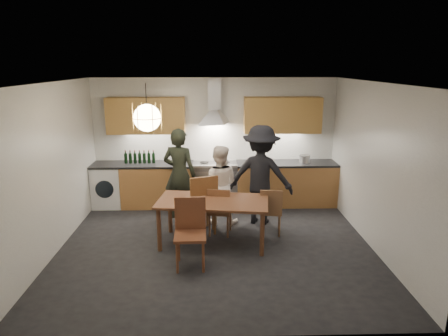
{
  "coord_description": "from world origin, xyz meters",
  "views": [
    {
      "loc": [
        -0.04,
        -5.96,
        2.87
      ],
      "look_at": [
        0.14,
        0.4,
        1.2
      ],
      "focal_mm": 32.0,
      "sensor_mm": 36.0,
      "label": 1
    }
  ],
  "objects_px": {
    "mixing_bowl": "(264,161)",
    "person_left": "(180,174)",
    "chair_front": "(190,227)",
    "stock_pot": "(305,159)",
    "person_right": "(261,175)",
    "dining_table": "(213,205)",
    "person_mid": "(219,185)",
    "wine_bottles": "(140,157)",
    "chair_back_left": "(202,201)"
  },
  "relations": [
    {
      "from": "wine_bottles",
      "to": "chair_front",
      "type": "bearing_deg",
      "value": -65.8
    },
    {
      "from": "chair_back_left",
      "to": "wine_bottles",
      "type": "bearing_deg",
      "value": -69.75
    },
    {
      "from": "dining_table",
      "to": "mixing_bowl",
      "type": "distance_m",
      "value": 2.09
    },
    {
      "from": "person_right",
      "to": "stock_pot",
      "type": "distance_m",
      "value": 1.38
    },
    {
      "from": "stock_pot",
      "to": "wine_bottles",
      "type": "height_order",
      "value": "wine_bottles"
    },
    {
      "from": "dining_table",
      "to": "chair_front",
      "type": "xyz_separation_m",
      "value": [
        -0.33,
        -0.68,
        -0.09
      ]
    },
    {
      "from": "chair_back_left",
      "to": "mixing_bowl",
      "type": "height_order",
      "value": "chair_back_left"
    },
    {
      "from": "chair_back_left",
      "to": "person_mid",
      "type": "relative_size",
      "value": 0.73
    },
    {
      "from": "person_right",
      "to": "stock_pot",
      "type": "height_order",
      "value": "person_right"
    },
    {
      "from": "chair_front",
      "to": "mixing_bowl",
      "type": "relative_size",
      "value": 2.97
    },
    {
      "from": "mixing_bowl",
      "to": "dining_table",
      "type": "bearing_deg",
      "value": -120.59
    },
    {
      "from": "chair_back_left",
      "to": "person_right",
      "type": "relative_size",
      "value": 0.58
    },
    {
      "from": "chair_front",
      "to": "person_mid",
      "type": "bearing_deg",
      "value": 72.9
    },
    {
      "from": "dining_table",
      "to": "chair_back_left",
      "type": "xyz_separation_m",
      "value": [
        -0.18,
        0.37,
        -0.05
      ]
    },
    {
      "from": "person_left",
      "to": "chair_back_left",
      "type": "bearing_deg",
      "value": 138.15
    },
    {
      "from": "person_left",
      "to": "mixing_bowl",
      "type": "relative_size",
      "value": 5.15
    },
    {
      "from": "chair_back_left",
      "to": "chair_front",
      "type": "distance_m",
      "value": 1.06
    },
    {
      "from": "person_right",
      "to": "stock_pot",
      "type": "relative_size",
      "value": 8.48
    },
    {
      "from": "chair_back_left",
      "to": "wine_bottles",
      "type": "height_order",
      "value": "wine_bottles"
    },
    {
      "from": "person_mid",
      "to": "person_right",
      "type": "relative_size",
      "value": 0.8
    },
    {
      "from": "dining_table",
      "to": "chair_front",
      "type": "relative_size",
      "value": 1.87
    },
    {
      "from": "chair_front",
      "to": "person_left",
      "type": "xyz_separation_m",
      "value": [
        -0.29,
        1.81,
        0.3
      ]
    },
    {
      "from": "dining_table",
      "to": "person_right",
      "type": "height_order",
      "value": "person_right"
    },
    {
      "from": "person_left",
      "to": "person_mid",
      "type": "distance_m",
      "value": 0.78
    },
    {
      "from": "chair_front",
      "to": "person_mid",
      "type": "distance_m",
      "value": 1.64
    },
    {
      "from": "chair_back_left",
      "to": "person_left",
      "type": "distance_m",
      "value": 0.91
    },
    {
      "from": "person_right",
      "to": "mixing_bowl",
      "type": "relative_size",
      "value": 5.4
    },
    {
      "from": "wine_bottles",
      "to": "mixing_bowl",
      "type": "bearing_deg",
      "value": -2.25
    },
    {
      "from": "person_left",
      "to": "person_right",
      "type": "height_order",
      "value": "person_right"
    },
    {
      "from": "chair_back_left",
      "to": "person_mid",
      "type": "xyz_separation_m",
      "value": [
        0.3,
        0.52,
        0.12
      ]
    },
    {
      "from": "chair_front",
      "to": "stock_pot",
      "type": "bearing_deg",
      "value": 47.28
    },
    {
      "from": "dining_table",
      "to": "chair_back_left",
      "type": "relative_size",
      "value": 1.76
    },
    {
      "from": "stock_pot",
      "to": "chair_back_left",
      "type": "bearing_deg",
      "value": -144.8
    },
    {
      "from": "chair_back_left",
      "to": "person_left",
      "type": "bearing_deg",
      "value": -80.54
    },
    {
      "from": "chair_front",
      "to": "person_right",
      "type": "distance_m",
      "value": 2.01
    },
    {
      "from": "mixing_bowl",
      "to": "person_left",
      "type": "bearing_deg",
      "value": -158.63
    },
    {
      "from": "chair_back_left",
      "to": "person_left",
      "type": "xyz_separation_m",
      "value": [
        -0.44,
        0.76,
        0.26
      ]
    },
    {
      "from": "dining_table",
      "to": "wine_bottles",
      "type": "height_order",
      "value": "wine_bottles"
    },
    {
      "from": "person_mid",
      "to": "person_right",
      "type": "distance_m",
      "value": 0.78
    },
    {
      "from": "mixing_bowl",
      "to": "stock_pot",
      "type": "bearing_deg",
      "value": 2.96
    },
    {
      "from": "dining_table",
      "to": "person_right",
      "type": "bearing_deg",
      "value": 53.33
    },
    {
      "from": "mixing_bowl",
      "to": "chair_front",
      "type": "bearing_deg",
      "value": -119.29
    },
    {
      "from": "chair_back_left",
      "to": "stock_pot",
      "type": "height_order",
      "value": "chair_back_left"
    },
    {
      "from": "chair_front",
      "to": "wine_bottles",
      "type": "bearing_deg",
      "value": 112.86
    },
    {
      "from": "chair_front",
      "to": "mixing_bowl",
      "type": "bearing_deg",
      "value": 59.37
    },
    {
      "from": "person_mid",
      "to": "wine_bottles",
      "type": "distance_m",
      "value": 1.91
    },
    {
      "from": "chair_back_left",
      "to": "dining_table",
      "type": "bearing_deg",
      "value": 96.11
    },
    {
      "from": "dining_table",
      "to": "stock_pot",
      "type": "relative_size",
      "value": 8.71
    },
    {
      "from": "person_left",
      "to": "wine_bottles",
      "type": "relative_size",
      "value": 2.77
    },
    {
      "from": "person_mid",
      "to": "stock_pot",
      "type": "xyz_separation_m",
      "value": [
        1.77,
        0.94,
        0.24
      ]
    }
  ]
}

